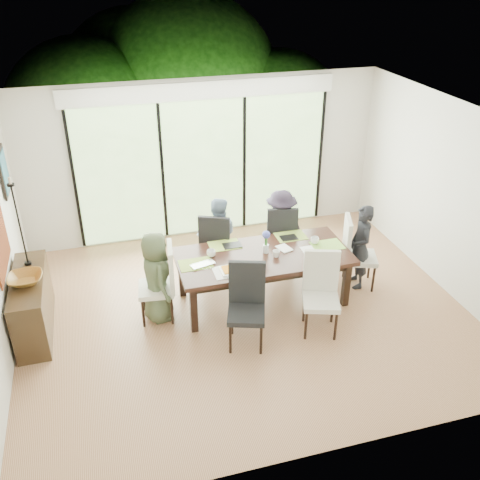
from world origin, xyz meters
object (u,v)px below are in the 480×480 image
object	(u,v)px
cup_b	(276,254)
sideboard	(32,304)
chair_near_right	(321,296)
cup_a	(211,253)
table_top	(263,256)
person_far_left	(218,238)
chair_near_left	(246,308)
bowl	(25,279)
laptop	(205,266)
person_left_end	(156,277)
person_far_right	(281,230)
chair_left_end	(156,283)
chair_far_right	(280,234)
chair_right_end	(361,252)
cup_c	(315,241)
person_right_end	(360,247)
chair_far_left	(217,243)
vase	(266,249)

from	to	relation	value
cup_b	sideboard	bearing A→B (deg)	175.32
chair_near_right	cup_a	world-z (taller)	chair_near_right
table_top	person_far_left	size ratio (longest dim) A/B	1.86
chair_near_left	bowl	world-z (taller)	chair_near_left
laptop	sideboard	xyz separation A→B (m)	(-2.23, 0.26, -0.36)
person_left_end	person_far_left	world-z (taller)	same
person_far_right	chair_left_end	bearing A→B (deg)	7.57
chair_left_end	chair_far_right	xyz separation A→B (m)	(2.05, 0.85, 0.00)
chair_near_left	cup_a	bearing A→B (deg)	119.41
person_left_end	cup_a	xyz separation A→B (m)	(0.78, 0.15, 0.15)
chair_right_end	cup_c	distance (m)	0.75
person_far_left	bowl	world-z (taller)	person_far_left
chair_left_end	person_right_end	world-z (taller)	person_right_end
table_top	chair_far_right	distance (m)	1.03
person_far_left	cup_c	distance (m)	1.46
chair_near_right	person_right_end	size ratio (longest dim) A/B	0.85
sideboard	chair_near_right	bearing A→B (deg)	-16.11
chair_right_end	chair_near_right	bearing A→B (deg)	150.18
chair_near_left	laptop	world-z (taller)	chair_near_left
chair_left_end	person_far_right	world-z (taller)	person_far_right
person_right_end	sideboard	distance (m)	4.57
chair_far_left	person_right_end	distance (m)	2.11
chair_right_end	bowl	bearing A→B (deg)	108.35
chair_far_right	person_far_left	world-z (taller)	person_far_left
person_far_right	cup_b	size ratio (longest dim) A/B	12.90
chair_far_right	vase	distance (m)	0.98
table_top	cup_a	bearing A→B (deg)	167.91
chair_right_end	vase	size ratio (longest dim) A/B	9.17
chair_near_left	chair_right_end	bearing A→B (deg)	41.83
chair_near_right	sideboard	distance (m)	3.73
chair_near_left	chair_near_right	world-z (taller)	same
chair_left_end	chair_near_right	world-z (taller)	same
person_left_end	laptop	distance (m)	0.65
person_far_right	vase	xyz separation A→B (m)	(-0.50, -0.78, 0.16)
person_far_right	table_top	bearing A→B (deg)	42.00
person_far_right	sideboard	xyz separation A→B (m)	(-3.63, -0.67, -0.24)
person_left_end	laptop	xyz separation A→B (m)	(0.63, -0.10, 0.12)
laptop	sideboard	world-z (taller)	sideboard
chair_left_end	person_right_end	xyz separation A→B (m)	(2.98, -0.00, 0.09)
bowl	person_far_left	bearing A→B (deg)	16.22
chair_far_right	person_far_right	xyz separation A→B (m)	(0.00, -0.02, 0.09)
chair_near_right	cup_a	distance (m)	1.59
chair_left_end	chair_near_right	size ratio (longest dim) A/B	1.00
vase	chair_near_left	bearing A→B (deg)	-120.87
cup_b	laptop	bearing A→B (deg)	180.00
person_left_end	cup_a	bearing A→B (deg)	-84.61
chair_left_end	chair_near_right	xyz separation A→B (m)	(2.00, -0.87, 0.00)
chair_far_left	bowl	world-z (taller)	chair_far_left
chair_near_right	cup_c	world-z (taller)	chair_near_right
chair_right_end	cup_a	xyz separation A→B (m)	(-2.20, 0.15, 0.25)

